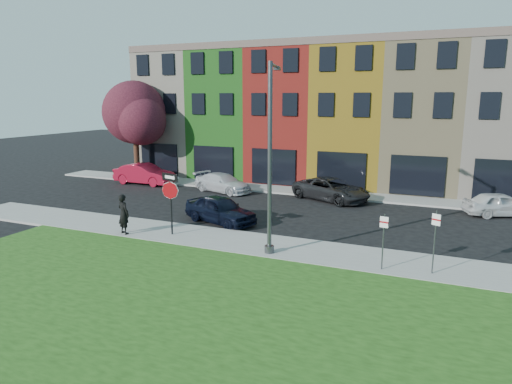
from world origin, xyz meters
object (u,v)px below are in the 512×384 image
at_px(sedan_near, 220,209).
at_px(street_lamp, 271,159).
at_px(man, 124,214).
at_px(stop_sign, 170,191).

relative_size(sedan_near, street_lamp, 0.59).
bearing_deg(man, street_lamp, -158.59).
xyz_separation_m(man, sedan_near, (3.12, 3.86, -0.35)).
distance_m(man, sedan_near, 4.98).
bearing_deg(street_lamp, man, 169.53).
bearing_deg(street_lamp, stop_sign, 162.05).
relative_size(man, street_lamp, 0.25).
bearing_deg(sedan_near, man, 160.91).
bearing_deg(sedan_near, stop_sign, -177.80).
bearing_deg(street_lamp, sedan_near, 126.69).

